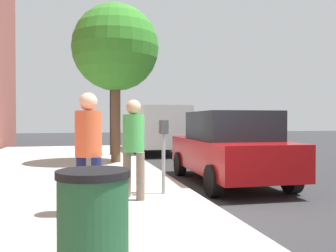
% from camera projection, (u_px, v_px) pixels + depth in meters
% --- Properties ---
extents(ground_plane, '(80.00, 80.00, 0.00)m').
position_uv_depth(ground_plane, '(203.00, 205.00, 6.53)').
color(ground_plane, '#2B2B2D').
rests_on(ground_plane, ground).
extents(sidewalk_slab, '(28.00, 6.00, 0.15)m').
position_uv_depth(sidewalk_slab, '(30.00, 210.00, 5.82)').
color(sidewalk_slab, '#A8A59E').
rests_on(sidewalk_slab, ground_plane).
extents(parking_meter, '(0.36, 0.12, 1.41)m').
position_uv_depth(parking_meter, '(164.00, 141.00, 6.76)').
color(parking_meter, gray).
rests_on(parking_meter, sidewalk_slab).
extents(pedestrian_at_meter, '(0.49, 0.39, 1.78)m').
position_uv_depth(pedestrian_at_meter, '(134.00, 140.00, 6.35)').
color(pedestrian_at_meter, '#726656').
rests_on(pedestrian_at_meter, sidewalk_slab).
extents(pedestrian_bystander, '(0.48, 0.40, 1.82)m').
position_uv_depth(pedestrian_bystander, '(88.00, 142.00, 5.28)').
color(pedestrian_bystander, '#191E4C').
rests_on(pedestrian_bystander, sidewalk_slab).
extents(parked_sedan_near, '(4.46, 2.09, 1.77)m').
position_uv_depth(parked_sedan_near, '(229.00, 147.00, 8.68)').
color(parked_sedan_near, maroon).
rests_on(parked_sedan_near, ground_plane).
extents(parked_van_far, '(5.25, 2.22, 2.18)m').
position_uv_depth(parked_van_far, '(158.00, 127.00, 16.71)').
color(parked_van_far, silver).
rests_on(parked_van_far, ground_plane).
extents(street_tree, '(2.91, 2.91, 5.32)m').
position_uv_depth(street_tree, '(116.00, 48.00, 11.92)').
color(street_tree, brown).
rests_on(street_tree, sidewalk_slab).
extents(traffic_signal, '(0.24, 0.44, 3.60)m').
position_uv_depth(traffic_signal, '(114.00, 96.00, 14.52)').
color(traffic_signal, black).
rests_on(traffic_signal, sidewalk_slab).
extents(trash_bin, '(0.59, 0.59, 1.01)m').
position_uv_depth(trash_bin, '(93.00, 233.00, 2.81)').
color(trash_bin, '#1E4C2D').
rests_on(trash_bin, sidewalk_slab).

